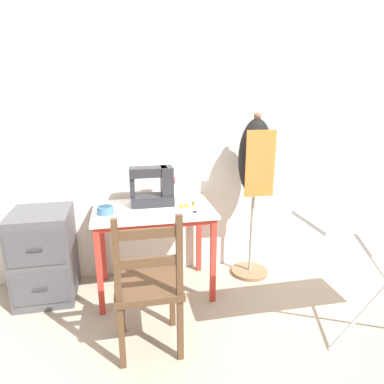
% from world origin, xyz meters
% --- Properties ---
extents(ground_plane, '(14.00, 14.00, 0.00)m').
position_xyz_m(ground_plane, '(0.00, 0.00, 0.00)').
color(ground_plane, tan).
extents(wall_back, '(10.00, 0.05, 2.55)m').
position_xyz_m(wall_back, '(0.00, 0.63, 1.27)').
color(wall_back, silver).
rests_on(wall_back, ground_plane).
extents(sewing_table, '(0.91, 0.57, 0.70)m').
position_xyz_m(sewing_table, '(0.00, 0.27, 0.60)').
color(sewing_table, silver).
rests_on(sewing_table, ground_plane).
extents(sewing_machine, '(0.35, 0.17, 0.33)m').
position_xyz_m(sewing_machine, '(0.02, 0.37, 0.84)').
color(sewing_machine, '#28282D').
rests_on(sewing_machine, sewing_table).
extents(fabric_bowl, '(0.12, 0.12, 0.06)m').
position_xyz_m(fabric_bowl, '(-0.35, 0.22, 0.73)').
color(fabric_bowl, teal).
rests_on(fabric_bowl, sewing_table).
extents(scissors, '(0.13, 0.10, 0.01)m').
position_xyz_m(scissors, '(0.32, 0.15, 0.70)').
color(scissors, silver).
rests_on(scissors, sewing_table).
extents(thread_spool_near_machine, '(0.03, 0.03, 0.04)m').
position_xyz_m(thread_spool_near_machine, '(0.21, 0.24, 0.72)').
color(thread_spool_near_machine, yellow).
rests_on(thread_spool_near_machine, sewing_table).
extents(thread_spool_mid_table, '(0.04, 0.04, 0.04)m').
position_xyz_m(thread_spool_mid_table, '(0.26, 0.26, 0.72)').
color(thread_spool_mid_table, yellow).
rests_on(thread_spool_mid_table, sewing_table).
extents(thread_spool_far_edge, '(0.03, 0.03, 0.04)m').
position_xyz_m(thread_spool_far_edge, '(0.31, 0.26, 0.72)').
color(thread_spool_far_edge, orange).
rests_on(thread_spool_far_edge, sewing_table).
extents(wooden_chair, '(0.40, 0.38, 0.92)m').
position_xyz_m(wooden_chair, '(-0.10, -0.38, 0.43)').
color(wooden_chair, '#513823').
rests_on(wooden_chair, ground_plane).
extents(filing_cabinet, '(0.43, 0.47, 0.70)m').
position_xyz_m(filing_cabinet, '(-0.84, 0.37, 0.35)').
color(filing_cabinet, '#4C4C51').
rests_on(filing_cabinet, ground_plane).
extents(dress_form, '(0.32, 0.32, 1.40)m').
position_xyz_m(dress_form, '(0.85, 0.38, 0.96)').
color(dress_form, '#846647').
rests_on(dress_form, ground_plane).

